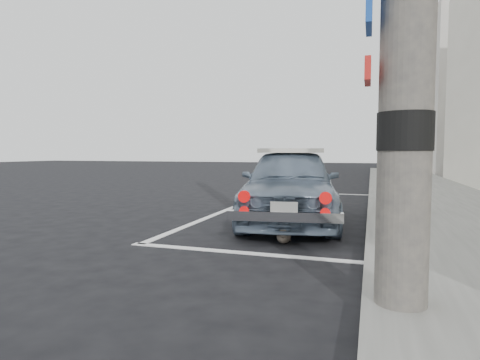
{
  "coord_description": "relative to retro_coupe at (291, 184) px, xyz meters",
  "views": [
    {
      "loc": [
        1.84,
        -4.84,
        1.17
      ],
      "look_at": [
        -0.01,
        0.82,
        0.75
      ],
      "focal_mm": 30.0,
      "sensor_mm": 36.0,
      "label": 1
    }
  ],
  "objects": [
    {
      "name": "ground",
      "position": [
        -0.58,
        -1.72,
        -0.64
      ],
      "size": [
        80.0,
        80.0,
        0.0
      ],
      "primitive_type": "plane",
      "color": "black",
      "rests_on": "ground"
    },
    {
      "name": "sidewalk",
      "position": [
        2.62,
        0.28,
        -0.56
      ],
      "size": [
        2.8,
        40.0,
        0.15
      ],
      "primitive_type": "cube",
      "color": "slate",
      "rests_on": "ground"
    },
    {
      "name": "building_far",
      "position": [
        5.77,
        18.28,
        3.36
      ],
      "size": [
        3.5,
        10.0,
        8.0
      ],
      "primitive_type": "cube",
      "color": "#B2ABA2",
      "rests_on": "ground"
    },
    {
      "name": "pline_rear",
      "position": [
        -0.08,
        -2.22,
        -0.63
      ],
      "size": [
        3.0,
        0.12,
        0.01
      ],
      "primitive_type": "cube",
      "color": "silver",
      "rests_on": "ground"
    },
    {
      "name": "pline_front",
      "position": [
        -0.08,
        4.78,
        -0.63
      ],
      "size": [
        3.0,
        0.12,
        0.01
      ],
      "primitive_type": "cube",
      "color": "silver",
      "rests_on": "ground"
    },
    {
      "name": "pline_side",
      "position": [
        -1.48,
        1.28,
        -0.63
      ],
      "size": [
        0.12,
        7.0,
        0.01
      ],
      "primitive_type": "cube",
      "color": "silver",
      "rests_on": "ground"
    },
    {
      "name": "retro_coupe",
      "position": [
        0.0,
        0.0,
        0.0
      ],
      "size": [
        2.02,
        3.88,
        1.26
      ],
      "rotation": [
        0.0,
        0.0,
        0.15
      ],
      "color": "slate",
      "rests_on": "ground"
    },
    {
      "name": "cat",
      "position": [
        0.22,
        -1.58,
        -0.54
      ],
      "size": [
        0.22,
        0.42,
        0.22
      ],
      "rotation": [
        0.0,
        0.0,
        0.13
      ],
      "color": "#776C5A",
      "rests_on": "ground"
    }
  ]
}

